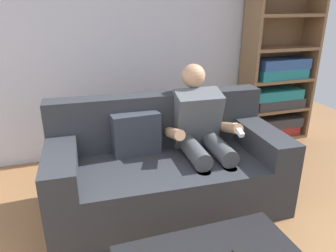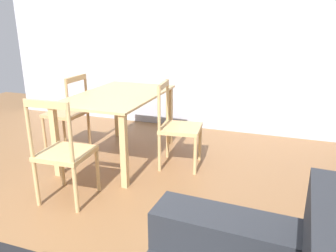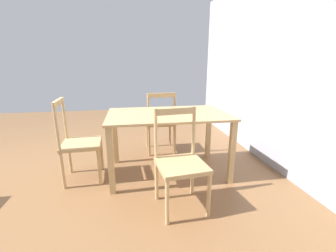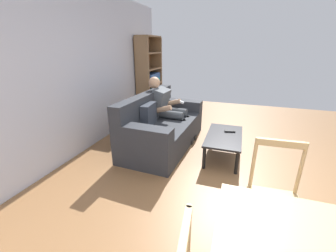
% 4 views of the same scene
% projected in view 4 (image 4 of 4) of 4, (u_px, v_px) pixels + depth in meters
% --- Properties ---
extents(ground_plane, '(8.58, 8.58, 0.00)m').
position_uv_depth(ground_plane, '(249.00, 186.00, 2.75)').
color(ground_plane, brown).
extents(wall_back, '(6.58, 0.12, 2.60)m').
position_uv_depth(wall_back, '(62.00, 74.00, 3.12)').
color(wall_back, '#B2B7C6').
rests_on(wall_back, ground_plane).
extents(couch, '(1.95, 0.99, 0.91)m').
position_uv_depth(couch, '(161.00, 127.00, 3.80)').
color(couch, '#282B30').
rests_on(couch, ground_plane).
extents(person_lounging, '(0.61, 0.91, 1.16)m').
position_uv_depth(person_lounging, '(166.00, 108.00, 4.00)').
color(person_lounging, '#4C5156').
rests_on(person_lounging, ground_plane).
extents(coffee_table, '(1.00, 0.53, 0.37)m').
position_uv_depth(coffee_table, '(224.00, 138.00, 3.39)').
color(coffee_table, black).
rests_on(coffee_table, ground_plane).
extents(tv_remote, '(0.09, 0.18, 0.02)m').
position_uv_depth(tv_remote, '(230.00, 131.00, 3.49)').
color(tv_remote, black).
rests_on(tv_remote, coffee_table).
extents(bookshelf, '(0.89, 0.36, 1.92)m').
position_uv_depth(bookshelf, '(149.00, 85.00, 5.53)').
color(bookshelf, brown).
rests_on(bookshelf, ground_plane).
extents(dining_chair_facing_couch, '(0.44, 0.44, 0.95)m').
position_uv_depth(dining_chair_facing_couch, '(275.00, 201.00, 1.82)').
color(dining_chair_facing_couch, tan).
rests_on(dining_chair_facing_couch, ground_plane).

